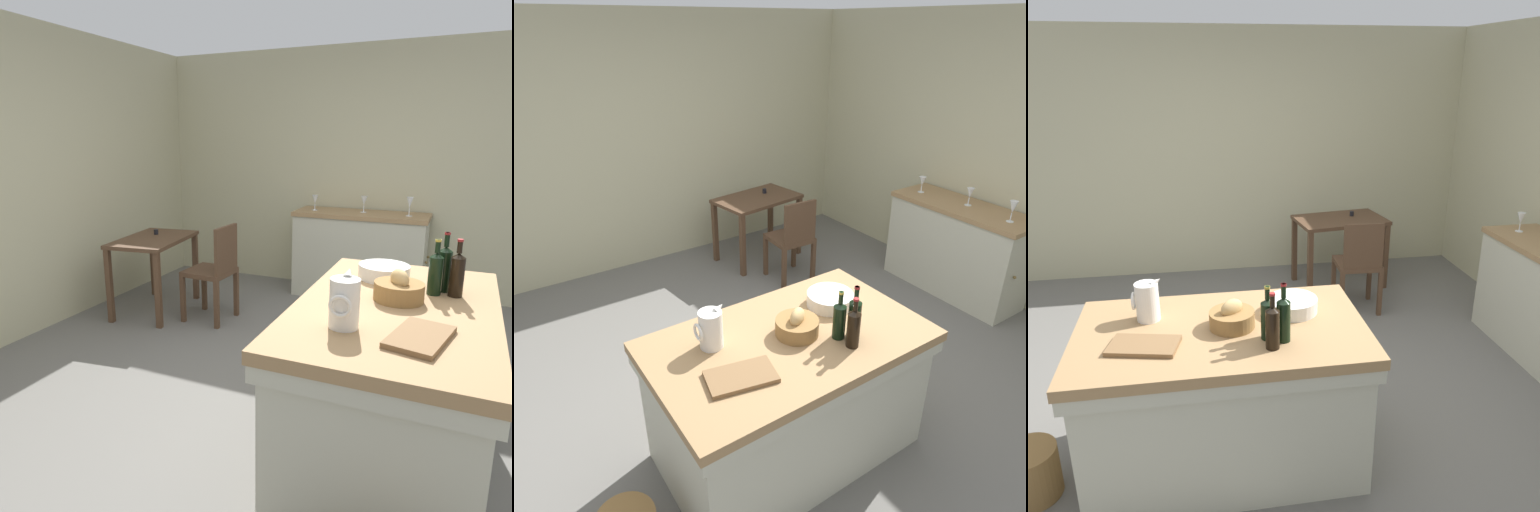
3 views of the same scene
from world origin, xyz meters
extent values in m
plane|color=#66635E|center=(0.00, 0.00, 0.00)|extent=(6.76, 6.76, 0.00)
cube|color=#B7B28E|center=(0.00, 2.60, 1.30)|extent=(5.32, 0.12, 2.60)
cube|color=#B7B28E|center=(2.60, 0.00, 1.30)|extent=(0.12, 5.20, 2.60)
cube|color=#99754C|center=(-0.32, -0.54, 0.84)|extent=(1.58, 0.94, 0.06)
cube|color=#BCBAA3|center=(-0.32, -0.54, 0.77)|extent=(1.56, 0.92, 0.08)
cube|color=#BCBAA3|center=(-0.32, -0.54, 0.40)|extent=(1.50, 0.86, 0.81)
cube|color=#99754C|center=(2.26, 0.18, 0.88)|extent=(0.52, 1.36, 0.04)
cube|color=#BCBAA3|center=(2.26, 0.18, 0.43)|extent=(0.49, 1.33, 0.86)
sphere|color=brown|center=(2.14, -0.50, 0.47)|extent=(0.03, 0.03, 0.03)
cube|color=#513826|center=(1.04, 1.91, 0.71)|extent=(0.97, 0.68, 0.04)
cube|color=#513826|center=(0.66, 1.61, 0.35)|extent=(0.06, 0.06, 0.69)
cube|color=#513826|center=(1.48, 1.72, 0.35)|extent=(0.06, 0.06, 0.69)
cube|color=#513826|center=(0.59, 2.09, 0.35)|extent=(0.06, 0.06, 0.69)
cube|color=#513826|center=(1.42, 2.20, 0.35)|extent=(0.06, 0.06, 0.69)
cylinder|color=black|center=(1.18, 1.98, 0.75)|extent=(0.04, 0.04, 0.05)
cube|color=#513826|center=(1.04, 1.30, 0.46)|extent=(0.42, 0.42, 0.04)
cube|color=#513826|center=(1.04, 1.12, 0.69)|extent=(0.36, 0.05, 0.42)
cube|color=#513826|center=(1.23, 1.47, 0.22)|extent=(0.04, 0.04, 0.44)
cube|color=#513826|center=(0.87, 1.49, 0.22)|extent=(0.04, 0.04, 0.44)
cube|color=#513826|center=(1.22, 1.11, 0.22)|extent=(0.04, 0.04, 0.44)
cube|color=#513826|center=(0.86, 1.13, 0.22)|extent=(0.04, 0.04, 0.44)
cylinder|color=silver|center=(-0.71, -0.37, 0.98)|extent=(0.13, 0.13, 0.22)
cone|color=silver|center=(-0.65, -0.37, 1.10)|extent=(0.07, 0.04, 0.06)
torus|color=silver|center=(-0.79, -0.37, 0.99)|extent=(0.02, 0.10, 0.10)
cylinder|color=silver|center=(0.10, -0.41, 0.91)|extent=(0.29, 0.29, 0.08)
cylinder|color=olive|center=(-0.26, -0.54, 0.91)|extent=(0.25, 0.25, 0.09)
ellipsoid|color=tan|center=(-0.26, -0.54, 0.98)|extent=(0.15, 0.14, 0.10)
cube|color=brown|center=(-0.72, -0.69, 0.88)|extent=(0.38, 0.27, 0.02)
cylinder|color=black|center=(-0.01, -0.73, 0.98)|extent=(0.07, 0.07, 0.22)
cone|color=black|center=(-0.01, -0.73, 1.10)|extent=(0.07, 0.07, 0.03)
cylinder|color=black|center=(-0.01, -0.73, 1.15)|extent=(0.03, 0.03, 0.08)
cylinder|color=maroon|center=(-0.01, -0.73, 1.18)|extent=(0.03, 0.03, 0.01)
cylinder|color=black|center=(-0.08, -0.69, 0.97)|extent=(0.07, 0.07, 0.20)
cone|color=black|center=(-0.08, -0.69, 1.08)|extent=(0.07, 0.07, 0.02)
cylinder|color=black|center=(-0.08, -0.69, 1.13)|extent=(0.03, 0.03, 0.07)
cylinder|color=#B29933|center=(-0.08, -0.69, 1.16)|extent=(0.03, 0.03, 0.01)
cylinder|color=black|center=(-0.07, -0.80, 0.97)|extent=(0.07, 0.07, 0.21)
cone|color=black|center=(-0.07, -0.80, 1.08)|extent=(0.07, 0.07, 0.02)
cylinder|color=black|center=(-0.07, -0.80, 1.13)|extent=(0.03, 0.03, 0.07)
cylinder|color=maroon|center=(-0.07, -0.80, 1.16)|extent=(0.03, 0.03, 0.01)
cylinder|color=white|center=(2.23, -0.30, 0.91)|extent=(0.06, 0.06, 0.00)
cylinder|color=white|center=(2.23, -0.30, 0.95)|extent=(0.01, 0.01, 0.08)
cone|color=white|center=(2.23, -0.30, 1.04)|extent=(0.07, 0.07, 0.11)
cylinder|color=white|center=(2.29, 0.16, 0.91)|extent=(0.06, 0.06, 0.00)
cylinder|color=white|center=(2.29, 0.16, 0.94)|extent=(0.01, 0.01, 0.07)
cone|color=white|center=(2.29, 0.16, 1.03)|extent=(0.07, 0.07, 0.10)
cylinder|color=white|center=(2.23, 0.67, 0.91)|extent=(0.06, 0.06, 0.00)
cylinder|color=white|center=(2.23, 0.67, 0.94)|extent=(0.01, 0.01, 0.06)
cone|color=white|center=(2.23, 0.67, 1.02)|extent=(0.07, 0.07, 0.09)
camera|label=1|loc=(-2.62, -0.80, 1.67)|focal=33.26mm
camera|label=2|loc=(-1.64, -2.30, 2.46)|focal=33.38mm
camera|label=3|loc=(-0.41, -3.08, 2.21)|focal=36.51mm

